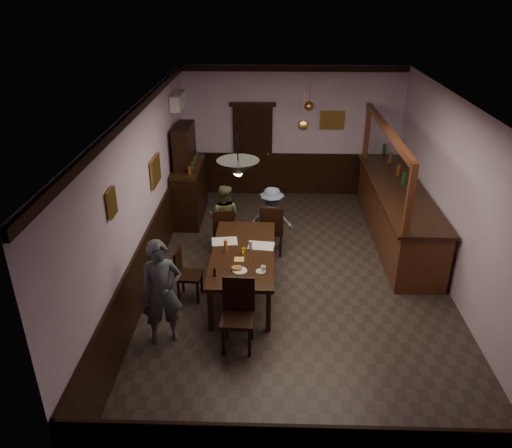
{
  "coord_description": "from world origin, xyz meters",
  "views": [
    {
      "loc": [
        -0.48,
        -7.25,
        4.65
      ],
      "look_at": [
        -0.7,
        -0.11,
        1.15
      ],
      "focal_mm": 35.0,
      "sensor_mm": 36.0,
      "label": 1
    }
  ],
  "objects_px": {
    "sideboard": "(188,182)",
    "pendant_brass_far": "(309,106)",
    "person_seated_left": "(224,217)",
    "pendant_iron": "(238,168)",
    "chair_near": "(238,310)",
    "person_standing": "(162,293)",
    "pendant_brass_mid": "(303,125)",
    "soda_can": "(244,251)",
    "person_seated_right": "(272,218)",
    "dining_table": "(243,255)",
    "chair_far_left": "(224,229)",
    "chair_side": "(185,271)",
    "coffee_cup": "(263,268)",
    "chair_far_right": "(271,228)",
    "bar_counter": "(397,212)"
  },
  "relations": [
    {
      "from": "chair_side",
      "to": "bar_counter",
      "type": "bearing_deg",
      "value": -56.61
    },
    {
      "from": "person_seated_right",
      "to": "pendant_iron",
      "type": "xyz_separation_m",
      "value": [
        -0.46,
        -2.35,
        1.83
      ]
    },
    {
      "from": "chair_near",
      "to": "pendant_brass_far",
      "type": "bearing_deg",
      "value": 78.38
    },
    {
      "from": "coffee_cup",
      "to": "sideboard",
      "type": "relative_size",
      "value": 0.04
    },
    {
      "from": "person_standing",
      "to": "person_seated_left",
      "type": "distance_m",
      "value": 2.87
    },
    {
      "from": "person_seated_left",
      "to": "pendant_iron",
      "type": "bearing_deg",
      "value": 110.14
    },
    {
      "from": "person_seated_left",
      "to": "pendant_brass_mid",
      "type": "height_order",
      "value": "pendant_brass_mid"
    },
    {
      "from": "dining_table",
      "to": "person_seated_right",
      "type": "bearing_deg",
      "value": 73.59
    },
    {
      "from": "chair_side",
      "to": "chair_far_left",
      "type": "bearing_deg",
      "value": -14.6
    },
    {
      "from": "chair_far_right",
      "to": "chair_side",
      "type": "height_order",
      "value": "chair_far_right"
    },
    {
      "from": "chair_far_left",
      "to": "pendant_brass_mid",
      "type": "bearing_deg",
      "value": -163.14
    },
    {
      "from": "chair_side",
      "to": "person_standing",
      "type": "relative_size",
      "value": 0.56
    },
    {
      "from": "person_seated_right",
      "to": "pendant_brass_mid",
      "type": "bearing_deg",
      "value": -131.24
    },
    {
      "from": "soda_can",
      "to": "person_seated_right",
      "type": "bearing_deg",
      "value": 74.97
    },
    {
      "from": "coffee_cup",
      "to": "chair_side",
      "type": "bearing_deg",
      "value": 163.08
    },
    {
      "from": "person_standing",
      "to": "pendant_iron",
      "type": "height_order",
      "value": "pendant_iron"
    },
    {
      "from": "chair_near",
      "to": "chair_side",
      "type": "height_order",
      "value": "chair_near"
    },
    {
      "from": "dining_table",
      "to": "chair_far_left",
      "type": "height_order",
      "value": "chair_far_left"
    },
    {
      "from": "pendant_iron",
      "to": "soda_can",
      "type": "bearing_deg",
      "value": 88.51
    },
    {
      "from": "coffee_cup",
      "to": "pendant_brass_mid",
      "type": "relative_size",
      "value": 0.1
    },
    {
      "from": "pendant_brass_far",
      "to": "person_seated_left",
      "type": "bearing_deg",
      "value": -130.85
    },
    {
      "from": "person_seated_right",
      "to": "sideboard",
      "type": "bearing_deg",
      "value": -24.91
    },
    {
      "from": "person_standing",
      "to": "soda_can",
      "type": "height_order",
      "value": "person_standing"
    },
    {
      "from": "chair_side",
      "to": "dining_table",
      "type": "bearing_deg",
      "value": -74.42
    },
    {
      "from": "dining_table",
      "to": "person_seated_right",
      "type": "height_order",
      "value": "person_seated_right"
    },
    {
      "from": "pendant_iron",
      "to": "chair_far_right",
      "type": "bearing_deg",
      "value": 77.58
    },
    {
      "from": "chair_far_right",
      "to": "person_standing",
      "type": "height_order",
      "value": "person_standing"
    },
    {
      "from": "chair_side",
      "to": "pendant_brass_mid",
      "type": "relative_size",
      "value": 1.09
    },
    {
      "from": "person_seated_right",
      "to": "bar_counter",
      "type": "distance_m",
      "value": 2.47
    },
    {
      "from": "chair_far_left",
      "to": "person_seated_right",
      "type": "height_order",
      "value": "person_seated_right"
    },
    {
      "from": "chair_far_right",
      "to": "person_standing",
      "type": "xyz_separation_m",
      "value": [
        -1.51,
        -2.51,
        0.24
      ]
    },
    {
      "from": "sideboard",
      "to": "bar_counter",
      "type": "xyz_separation_m",
      "value": [
        4.2,
        -0.89,
        -0.23
      ]
    },
    {
      "from": "sideboard",
      "to": "pendant_brass_far",
      "type": "xyz_separation_m",
      "value": [
        2.51,
        0.59,
        1.49
      ]
    },
    {
      "from": "person_standing",
      "to": "person_seated_left",
      "type": "xyz_separation_m",
      "value": [
        0.61,
        2.8,
        -0.16
      ]
    },
    {
      "from": "chair_side",
      "to": "coffee_cup",
      "type": "height_order",
      "value": "chair_side"
    },
    {
      "from": "sideboard",
      "to": "person_seated_left",
      "type": "bearing_deg",
      "value": -56.52
    },
    {
      "from": "chair_near",
      "to": "person_standing",
      "type": "relative_size",
      "value": 0.65
    },
    {
      "from": "person_seated_right",
      "to": "chair_near",
      "type": "bearing_deg",
      "value": 92.66
    },
    {
      "from": "chair_far_right",
      "to": "person_seated_left",
      "type": "xyz_separation_m",
      "value": [
        -0.9,
        0.29,
        0.08
      ]
    },
    {
      "from": "person_standing",
      "to": "pendant_brass_far",
      "type": "xyz_separation_m",
      "value": [
        2.25,
        4.7,
        1.51
      ]
    },
    {
      "from": "soda_can",
      "to": "pendant_brass_far",
      "type": "relative_size",
      "value": 0.15
    },
    {
      "from": "person_seated_right",
      "to": "pendant_brass_far",
      "type": "xyz_separation_m",
      "value": [
        0.74,
        1.91,
        1.68
      ]
    },
    {
      "from": "dining_table",
      "to": "pendant_brass_mid",
      "type": "bearing_deg",
      "value": 62.95
    },
    {
      "from": "chair_far_left",
      "to": "bar_counter",
      "type": "distance_m",
      "value": 3.4
    },
    {
      "from": "bar_counter",
      "to": "pendant_brass_far",
      "type": "height_order",
      "value": "pendant_brass_far"
    },
    {
      "from": "sideboard",
      "to": "pendant_brass_far",
      "type": "bearing_deg",
      "value": 13.24
    },
    {
      "from": "chair_far_right",
      "to": "person_seated_left",
      "type": "bearing_deg",
      "value": -15.52
    },
    {
      "from": "soda_can",
      "to": "sideboard",
      "type": "distance_m",
      "value": 3.24
    },
    {
      "from": "dining_table",
      "to": "pendant_brass_far",
      "type": "bearing_deg",
      "value": 70.84
    },
    {
      "from": "dining_table",
      "to": "person_seated_left",
      "type": "height_order",
      "value": "person_seated_left"
    }
  ]
}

